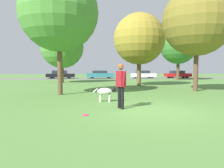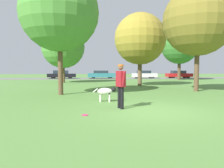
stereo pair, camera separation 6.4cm
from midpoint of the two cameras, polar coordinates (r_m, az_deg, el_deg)
ground_plane at (r=8.19m, az=9.74°, el=-6.96°), size 120.00×120.00×0.00m
far_road_strip at (r=35.85m, az=-2.34°, el=1.48°), size 120.00×6.00×0.01m
person at (r=8.44m, az=2.11°, el=0.44°), size 0.35×0.71×1.72m
dog at (r=10.26m, az=-1.79°, el=-2.02°), size 1.10×0.34×0.69m
frisbee at (r=7.39m, az=-7.23°, el=-8.05°), size 0.22×0.22×0.02m
tree_near_left at (r=13.79m, az=-13.82°, el=17.76°), size 4.63×4.63×7.18m
tree_mid_center at (r=20.70m, az=7.04°, el=11.59°), size 4.75×4.75×6.70m
tree_near_right at (r=16.49m, az=21.23°, el=15.03°), size 4.72×4.72×7.16m
tree_far_right at (r=32.36m, az=16.91°, el=9.55°), size 5.13×5.13×7.38m
tree_far_left at (r=25.49m, az=-12.96°, el=9.45°), size 4.81×4.81×6.44m
parked_car_black at (r=36.26m, az=-13.37°, el=2.43°), size 4.56×1.96×1.32m
parked_car_teal at (r=35.88m, az=-3.13°, el=2.50°), size 4.58×1.74×1.29m
parked_car_white at (r=36.70m, az=8.10°, el=2.49°), size 4.06×1.90×1.29m
parked_car_red at (r=38.97m, az=16.70°, el=2.44°), size 4.31×1.86×1.27m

